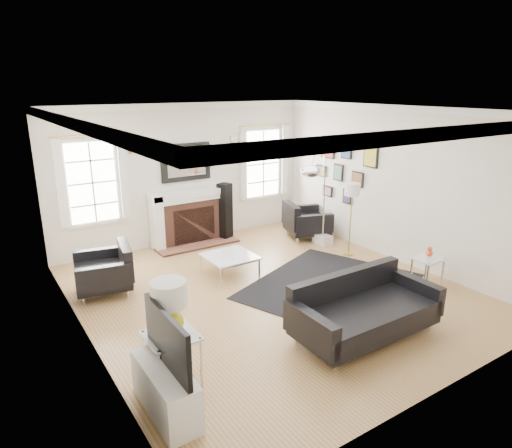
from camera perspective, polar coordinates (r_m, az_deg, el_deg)
floor at (r=7.30m, az=1.75°, el=-8.43°), size 6.00×6.00×0.00m
back_wall at (r=9.37m, az=-8.80°, el=6.17°), size 5.50×0.04×2.80m
front_wall at (r=4.81m, az=22.94°, el=-5.61°), size 5.50×0.04×2.80m
left_wall at (r=5.76m, az=-21.18°, el=-1.75°), size 0.04×6.00×2.80m
right_wall at (r=8.65m, az=16.98°, el=4.72°), size 0.04×6.00×2.80m
ceiling at (r=6.60m, az=1.97°, el=14.09°), size 5.50×6.00×0.02m
crown_molding at (r=6.60m, az=1.97°, el=13.57°), size 5.50×6.00×0.12m
fireplace at (r=9.38m, az=-8.03°, el=0.83°), size 1.70×0.69×1.11m
mantel_mirror at (r=9.28m, az=-8.76°, el=7.64°), size 1.05×0.07×0.75m
window_left at (r=8.72m, az=-19.80°, el=4.94°), size 1.24×0.15×1.62m
window_right at (r=10.21m, az=0.85°, el=7.59°), size 1.24×0.15×1.62m
gallery_wall at (r=9.47m, az=10.93°, el=6.99°), size 0.04×1.73×1.29m
tv_unit at (r=4.83m, az=-11.22°, el=-18.94°), size 0.35×1.00×1.09m
area_rug at (r=7.57m, az=9.38°, el=-7.66°), size 3.30×3.05×0.01m
sofa at (r=6.14m, az=13.09°, el=-10.48°), size 1.98×0.92×0.65m
armchair_left at (r=7.52m, az=-18.17°, el=-5.63°), size 0.98×1.06×0.63m
armchair_right at (r=9.73m, az=6.05°, el=0.31°), size 1.07×1.14×0.63m
coffee_table at (r=7.78m, az=-3.32°, el=-4.15°), size 0.81×0.81×0.36m
side_table_left at (r=5.13m, az=-10.50°, el=-14.49°), size 0.54×0.54×0.59m
nesting_table at (r=7.79m, az=20.69°, el=-4.75°), size 0.46×0.39×0.51m
gourd_lamp at (r=4.91m, az=-10.79°, el=-9.88°), size 0.38×0.38×0.61m
orange_vase at (r=7.72m, az=20.86°, el=-3.30°), size 0.11×0.11×0.17m
arc_floor_lamp at (r=8.30m, az=7.78°, el=3.71°), size 1.63×1.51×2.30m
stick_floor_lamp at (r=8.63m, az=11.93°, el=3.79°), size 0.28×0.28×1.40m
speaker_tower at (r=9.55m, az=-3.91°, el=1.58°), size 0.30×0.30×1.19m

